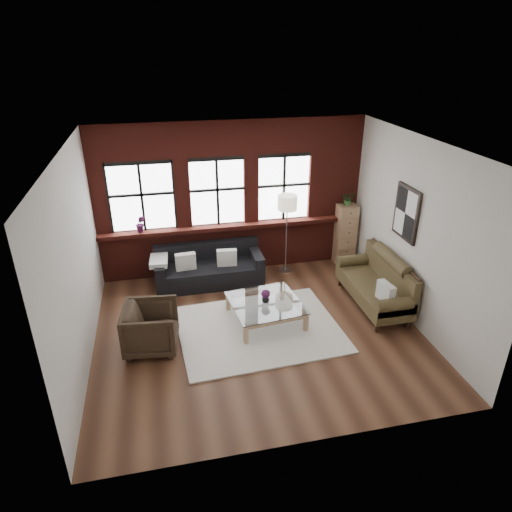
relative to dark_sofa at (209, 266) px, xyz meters
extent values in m
plane|color=#462719|center=(0.60, -1.90, -0.39)|extent=(5.50, 5.50, 0.00)
plane|color=white|center=(0.60, -1.90, 2.81)|extent=(5.50, 5.50, 0.00)
plane|color=beige|center=(0.60, 0.60, 1.21)|extent=(5.50, 0.00, 5.50)
plane|color=beige|center=(0.60, -4.40, 1.21)|extent=(5.50, 0.00, 5.50)
plane|color=beige|center=(-2.15, -1.90, 1.21)|extent=(0.00, 5.00, 5.00)
plane|color=beige|center=(3.35, -1.90, 1.21)|extent=(0.00, 5.00, 5.00)
cube|color=#5B1C15|center=(0.60, 0.45, 0.65)|extent=(5.50, 0.30, 0.08)
cube|color=silver|center=(0.63, -1.87, -0.38)|extent=(2.86, 2.31, 0.03)
cube|color=silver|center=(-0.47, -0.10, 0.19)|extent=(0.41, 0.17, 0.34)
cube|color=silver|center=(0.36, -0.10, 0.19)|extent=(0.41, 0.17, 0.34)
cube|color=silver|center=(2.82, -2.13, 0.23)|extent=(0.19, 0.40, 0.34)
imported|color=black|center=(-1.18, -2.00, 0.00)|extent=(0.95, 0.92, 0.78)
imported|color=#B2B2B2|center=(0.80, -1.64, 0.07)|extent=(0.16, 0.16, 0.14)
sphere|color=#501B47|center=(0.80, -1.64, 0.17)|extent=(0.16, 0.16, 0.16)
cube|color=#A47D59|center=(3.08, 0.34, 0.28)|extent=(0.42, 0.42, 1.36)
imported|color=#2D5923|center=(3.08, 0.34, 1.11)|extent=(0.26, 0.23, 0.29)
imported|color=#501B47|center=(-1.27, 0.42, 0.87)|extent=(0.20, 0.16, 0.36)
camera|label=1|loc=(-0.85, -8.33, 4.23)|focal=32.00mm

